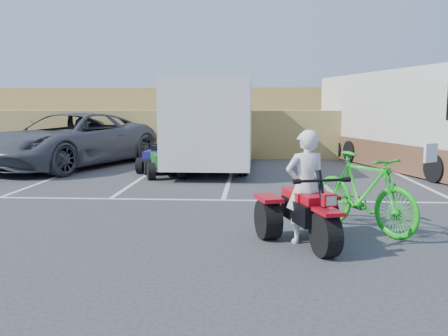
# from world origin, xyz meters

# --- Properties ---
(ground) EXTENTS (100.00, 100.00, 0.00)m
(ground) POSITION_xyz_m (0.00, 0.00, 0.00)
(ground) COLOR #323235
(ground) RESTS_ON ground
(parking_stripes) EXTENTS (28.00, 5.16, 0.01)m
(parking_stripes) POSITION_xyz_m (0.87, 4.07, 0.00)
(parking_stripes) COLOR white
(parking_stripes) RESTS_ON ground
(grass_embankment) EXTENTS (40.00, 8.50, 3.10)m
(grass_embankment) POSITION_xyz_m (0.00, 15.48, 1.42)
(grass_embankment) COLOR olive
(grass_embankment) RESTS_ON ground
(red_trike_atv) EXTENTS (1.80, 2.09, 1.15)m
(red_trike_atv) POSITION_xyz_m (1.57, -1.10, 0.00)
(red_trike_atv) COLOR #AC0915
(red_trike_atv) RESTS_ON ground
(rider) EXTENTS (0.77, 0.62, 1.83)m
(rider) POSITION_xyz_m (1.52, -0.96, 0.92)
(rider) COLOR white
(rider) RESTS_ON ground
(green_dirt_bike) EXTENTS (1.89, 2.25, 1.39)m
(green_dirt_bike) POSITION_xyz_m (2.63, -0.14, 0.69)
(green_dirt_bike) COLOR #14BF19
(green_dirt_bike) RESTS_ON ground
(grey_pickup) EXTENTS (5.53, 7.74, 1.96)m
(grey_pickup) POSITION_xyz_m (-5.87, 8.18, 0.98)
(grey_pickup) COLOR #46484E
(grey_pickup) RESTS_ON ground
(red_car) EXTENTS (2.63, 4.29, 1.37)m
(red_car) POSITION_xyz_m (-7.58, 8.23, 0.68)
(red_car) COLOR #96080A
(red_car) RESTS_ON ground
(cargo_trailer) EXTENTS (2.65, 6.55, 3.05)m
(cargo_trailer) POSITION_xyz_m (-0.68, 7.96, 1.65)
(cargo_trailer) COLOR silver
(cargo_trailer) RESTS_ON ground
(rv_motorhome) EXTENTS (4.86, 9.59, 3.35)m
(rv_motorhome) POSITION_xyz_m (6.14, 8.78, 1.45)
(rv_motorhome) COLOR silver
(rv_motorhome) RESTS_ON ground
(quad_atv_blue) EXTENTS (1.24, 1.60, 1.00)m
(quad_atv_blue) POSITION_xyz_m (-2.46, 7.11, 0.00)
(quad_atv_blue) COLOR navy
(quad_atv_blue) RESTS_ON ground
(quad_atv_green) EXTENTS (1.54, 1.78, 0.98)m
(quad_atv_green) POSITION_xyz_m (-2.06, 5.96, 0.00)
(quad_atv_green) COLOR #16611B
(quad_atv_green) RESTS_ON ground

